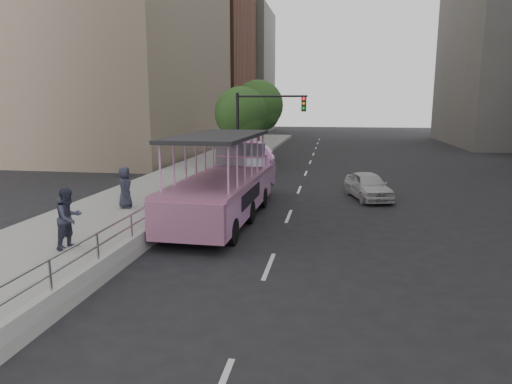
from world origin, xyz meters
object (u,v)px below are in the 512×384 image
(pedestrian_near, at_px, (64,222))
(pedestrian_mid, at_px, (69,218))
(pedestrian_far, at_px, (125,187))
(parking_sign, at_px, (227,157))
(duck_boat, at_px, (229,185))
(street_tree_near, at_px, (242,115))
(traffic_signal, at_px, (257,122))
(car, at_px, (368,186))
(street_tree_far, at_px, (259,107))

(pedestrian_near, height_order, pedestrian_mid, pedestrian_mid)
(pedestrian_far, bearing_deg, parking_sign, -40.46)
(duck_boat, bearing_deg, pedestrian_far, -171.31)
(street_tree_near, bearing_deg, parking_sign, -85.92)
(pedestrian_near, distance_m, pedestrian_far, 5.33)
(pedestrian_near, bearing_deg, traffic_signal, -8.47)
(pedestrian_near, relative_size, pedestrian_mid, 0.83)
(car, bearing_deg, traffic_signal, 130.13)
(pedestrian_mid, xyz_separation_m, pedestrian_far, (-0.77, 5.38, -0.07))
(street_tree_near, height_order, street_tree_far, street_tree_far)
(duck_boat, distance_m, traffic_signal, 8.97)
(traffic_signal, bearing_deg, car, -35.09)
(pedestrian_far, height_order, traffic_signal, traffic_signal)
(pedestrian_near, relative_size, traffic_signal, 0.30)
(duck_boat, relative_size, street_tree_near, 1.82)
(pedestrian_near, height_order, pedestrian_far, pedestrian_far)
(duck_boat, xyz_separation_m, parking_sign, (-1.36, 5.65, 0.50))
(traffic_signal, relative_size, street_tree_near, 0.91)
(parking_sign, bearing_deg, street_tree_near, 94.08)
(pedestrian_mid, relative_size, street_tree_far, 0.29)
(parking_sign, relative_size, traffic_signal, 0.55)
(street_tree_far, bearing_deg, parking_sign, -88.80)
(parking_sign, bearing_deg, street_tree_far, 91.20)
(duck_boat, distance_m, street_tree_near, 12.51)
(pedestrian_mid, height_order, pedestrian_far, pedestrian_mid)
(pedestrian_near, bearing_deg, pedestrian_mid, -105.51)
(traffic_signal, xyz_separation_m, street_tree_far, (-1.40, 9.43, 0.81))
(pedestrian_mid, bearing_deg, car, -25.52)
(pedestrian_mid, height_order, parking_sign, parking_sign)
(street_tree_far, bearing_deg, pedestrian_far, -98.02)
(parking_sign, distance_m, traffic_signal, 3.68)
(duck_boat, xyz_separation_m, traffic_signal, (-0.23, 8.69, 2.22))
(duck_boat, height_order, pedestrian_far, duck_boat)
(duck_boat, relative_size, car, 2.72)
(parking_sign, bearing_deg, pedestrian_mid, -100.37)
(pedestrian_near, bearing_deg, pedestrian_far, 10.95)
(street_tree_near, bearing_deg, duck_boat, -81.44)
(pedestrian_far, relative_size, traffic_signal, 0.33)
(pedestrian_mid, distance_m, street_tree_near, 18.40)
(parking_sign, bearing_deg, pedestrian_near, -101.43)
(car, bearing_deg, pedestrian_far, -168.73)
(pedestrian_near, relative_size, street_tree_far, 0.24)
(parking_sign, height_order, street_tree_far, street_tree_far)
(duck_boat, height_order, traffic_signal, traffic_signal)
(pedestrian_near, distance_m, parking_sign, 11.85)
(street_tree_near, xyz_separation_m, street_tree_far, (0.20, 6.00, 0.49))
(pedestrian_far, xyz_separation_m, parking_sign, (2.91, 6.30, 0.62))
(car, relative_size, parking_sign, 1.35)
(pedestrian_near, bearing_deg, street_tree_near, -1.04)
(pedestrian_far, bearing_deg, car, -79.64)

